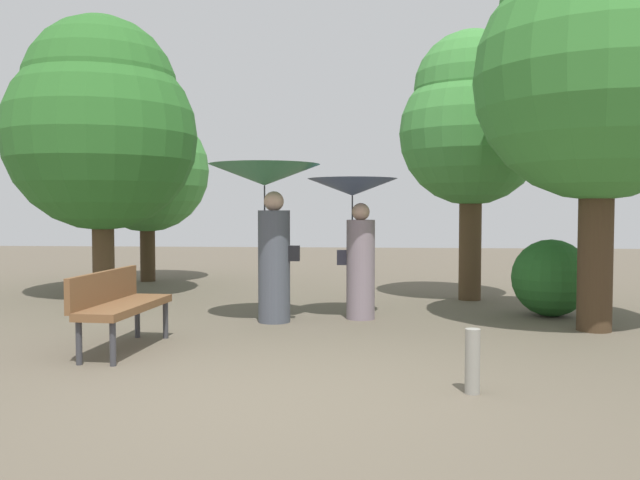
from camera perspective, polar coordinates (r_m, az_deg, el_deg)
name	(u,v)px	position (r m, az deg, el deg)	size (l,w,h in m)	color
ground_plane	(281,395)	(5.36, -3.42, -13.36)	(40.00, 40.00, 0.00)	brown
person_left	(268,203)	(8.56, -4.59, 3.22)	(1.45, 1.45, 2.06)	#474C56
person_right	(355,218)	(8.80, 3.11, 1.96)	(1.21, 1.21, 1.89)	gray
park_bench	(118,302)	(7.19, -17.17, -5.17)	(0.58, 1.53, 0.83)	#38383D
tree_near_left	(147,161)	(13.86, -14.89, 6.68)	(2.51, 2.51, 3.88)	#42301E
tree_near_right	(599,55)	(8.78, 23.16, 14.60)	(2.97, 2.97, 5.07)	#42301E
tree_mid_left	(101,122)	(11.70, -18.52, 9.72)	(3.16, 3.16, 4.69)	#4C3823
tree_mid_right	(471,120)	(11.00, 13.06, 10.16)	(2.32, 2.32, 4.35)	#4C3823
bush_path_left	(99,292)	(9.95, -18.68, -4.36)	(0.56, 0.56, 0.56)	#428C3D
bush_path_right	(551,278)	(9.57, 19.49, -3.13)	(1.07, 1.07, 1.07)	#235B23
path_marker_post	(472,361)	(5.47, 13.15, -10.26)	(0.12, 0.12, 0.52)	gray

